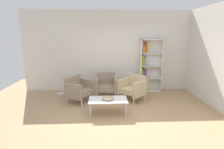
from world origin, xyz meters
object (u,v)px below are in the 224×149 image
object	(u,v)px
coffee_table_low	(108,100)
floor_lamp_torchiere	(57,53)
decorative_bowl	(108,98)
armchair_corner_red	(79,89)
armchair_near_window	(106,84)
armchair_spare_guest	(133,87)
bookshelf_tall	(148,66)

from	to	relation	value
coffee_table_low	floor_lamp_torchiere	world-z (taller)	floor_lamp_torchiere
decorative_bowl	armchair_corner_red	size ratio (longest dim) A/B	0.34
coffee_table_low	armchair_near_window	world-z (taller)	armchair_near_window
armchair_spare_guest	armchair_corner_red	bearing A→B (deg)	-130.98
armchair_corner_red	floor_lamp_torchiere	bearing A→B (deg)	78.06
coffee_table_low	armchair_corner_red	size ratio (longest dim) A/B	1.06
floor_lamp_torchiere	bookshelf_tall	bearing A→B (deg)	4.42
bookshelf_tall	armchair_corner_red	bearing A→B (deg)	-157.63
armchair_spare_guest	armchair_corner_red	xyz separation A→B (m)	(-1.72, -0.09, 0.00)
bookshelf_tall	floor_lamp_torchiere	bearing A→B (deg)	-175.58
bookshelf_tall	floor_lamp_torchiere	distance (m)	3.21
armchair_spare_guest	floor_lamp_torchiere	world-z (taller)	floor_lamp_torchiere
decorative_bowl	armchair_spare_guest	distance (m)	1.30
bookshelf_tall	decorative_bowl	xyz separation A→B (m)	(-1.50, -1.90, -0.49)
bookshelf_tall	coffee_table_low	xyz separation A→B (m)	(-1.50, -1.90, -0.56)
decorative_bowl	floor_lamp_torchiere	xyz separation A→B (m)	(-1.66, 1.66, 1.01)
coffee_table_low	armchair_near_window	distance (m)	1.37
floor_lamp_torchiere	decorative_bowl	bearing A→B (deg)	-44.95
floor_lamp_torchiere	armchair_near_window	bearing A→B (deg)	-10.20
coffee_table_low	decorative_bowl	size ratio (longest dim) A/B	3.12
armchair_corner_red	armchair_spare_guest	bearing A→B (deg)	-54.91
bookshelf_tall	decorative_bowl	distance (m)	2.47
coffee_table_low	armchair_near_window	xyz separation A→B (m)	(-0.04, 1.37, 0.05)
decorative_bowl	armchair_spare_guest	size ratio (longest dim) A/B	0.34
armchair_near_window	armchair_spare_guest	bearing A→B (deg)	-22.96
decorative_bowl	floor_lamp_torchiere	bearing A→B (deg)	135.05
armchair_near_window	floor_lamp_torchiere	bearing A→B (deg)	169.62
bookshelf_tall	armchair_spare_guest	world-z (taller)	bookshelf_tall
armchair_spare_guest	armchair_near_window	bearing A→B (deg)	-156.70
armchair_corner_red	armchair_near_window	world-z (taller)	same
armchair_corner_red	armchair_near_window	distance (m)	0.97
bookshelf_tall	armchair_spare_guest	bearing A→B (deg)	-127.04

